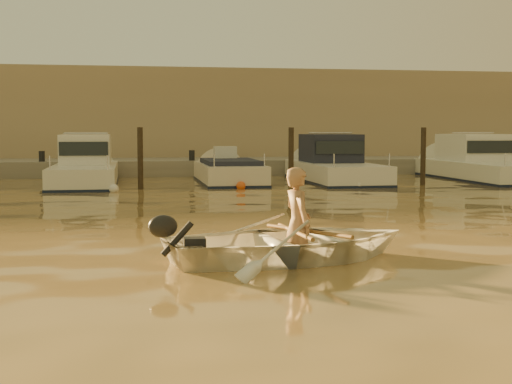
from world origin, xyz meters
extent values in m
plane|color=olive|center=(0.00, 0.00, 0.00)|extent=(160.00, 160.00, 0.00)
imported|color=white|center=(1.80, 0.64, 0.26)|extent=(4.12, 3.27, 0.77)
imported|color=#A47652|center=(1.90, 0.66, 0.54)|extent=(0.50, 0.67, 1.67)
cylinder|color=brown|center=(2.05, 0.68, 0.42)|extent=(0.85, 1.97, 0.13)
cylinder|color=brown|center=(1.85, 0.65, 0.42)|extent=(0.07, 2.10, 0.13)
cylinder|color=#2D2319|center=(-0.20, 13.80, 0.90)|extent=(0.18, 0.18, 2.20)
cylinder|color=#2D2319|center=(4.80, 13.80, 0.90)|extent=(0.18, 0.18, 2.20)
cylinder|color=#2D2319|center=(9.50, 13.80, 0.90)|extent=(0.18, 0.18, 2.20)
sphere|color=silver|center=(-1.03, 12.80, 0.10)|extent=(0.30, 0.30, 0.30)
sphere|color=#DB5219|center=(3.01, 13.27, 0.10)|extent=(0.30, 0.30, 0.30)
sphere|color=silver|center=(6.86, 12.90, 0.10)|extent=(0.30, 0.30, 0.30)
cube|color=gray|center=(0.00, 21.50, 0.15)|extent=(52.00, 4.00, 1.00)
cube|color=#9E8466|center=(0.00, 27.00, 2.40)|extent=(46.00, 7.00, 4.80)
camera|label=1|loc=(-0.53, -9.52, 1.92)|focal=50.00mm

